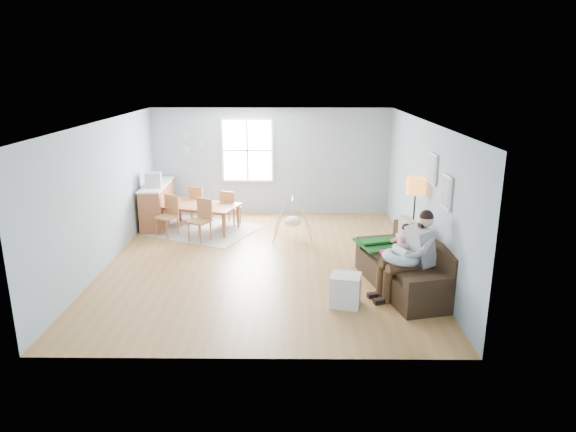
{
  "coord_description": "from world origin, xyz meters",
  "views": [
    {
      "loc": [
        0.55,
        -9.37,
        3.61
      ],
      "look_at": [
        0.46,
        -0.27,
        1.0
      ],
      "focal_mm": 32.0,
      "sensor_mm": 36.0,
      "label": 1
    }
  ],
  "objects_px": {
    "counter": "(158,204)",
    "dining_table": "(200,218)",
    "storage_cube": "(345,290)",
    "chair_sw": "(169,213)",
    "toddler": "(400,243)",
    "floor_lamp": "(415,194)",
    "chair_nw": "(199,202)",
    "sofa": "(408,271)",
    "chair_se": "(202,217)",
    "baby_swing": "(293,221)",
    "father": "(411,252)",
    "chair_ne": "(230,206)",
    "monitor": "(153,180)"
  },
  "relations": [
    {
      "from": "monitor",
      "to": "chair_nw",
      "type": "bearing_deg",
      "value": 32.09
    },
    {
      "from": "dining_table",
      "to": "baby_swing",
      "type": "height_order",
      "value": "baby_swing"
    },
    {
      "from": "toddler",
      "to": "floor_lamp",
      "type": "height_order",
      "value": "floor_lamp"
    },
    {
      "from": "counter",
      "to": "dining_table",
      "type": "bearing_deg",
      "value": -23.73
    },
    {
      "from": "storage_cube",
      "to": "monitor",
      "type": "xyz_separation_m",
      "value": [
        -4.05,
        4.08,
        0.91
      ]
    },
    {
      "from": "storage_cube",
      "to": "baby_swing",
      "type": "distance_m",
      "value": 3.46
    },
    {
      "from": "floor_lamp",
      "to": "chair_sw",
      "type": "height_order",
      "value": "floor_lamp"
    },
    {
      "from": "chair_se",
      "to": "dining_table",
      "type": "bearing_deg",
      "value": 103.0
    },
    {
      "from": "storage_cube",
      "to": "baby_swing",
      "type": "bearing_deg",
      "value": 103.87
    },
    {
      "from": "sofa",
      "to": "storage_cube",
      "type": "relative_size",
      "value": 4.39
    },
    {
      "from": "storage_cube",
      "to": "chair_sw",
      "type": "relative_size",
      "value": 0.59
    },
    {
      "from": "toddler",
      "to": "chair_ne",
      "type": "xyz_separation_m",
      "value": [
        -3.34,
        3.45,
        -0.26
      ]
    },
    {
      "from": "dining_table",
      "to": "chair_ne",
      "type": "bearing_deg",
      "value": 47.9
    },
    {
      "from": "chair_nw",
      "to": "counter",
      "type": "xyz_separation_m",
      "value": [
        -0.95,
        -0.24,
        0.01
      ]
    },
    {
      "from": "storage_cube",
      "to": "chair_sw",
      "type": "bearing_deg",
      "value": 135.37
    },
    {
      "from": "storage_cube",
      "to": "chair_nw",
      "type": "distance_m",
      "value": 5.61
    },
    {
      "from": "sofa",
      "to": "chair_sw",
      "type": "height_order",
      "value": "chair_sw"
    },
    {
      "from": "toddler",
      "to": "dining_table",
      "type": "height_order",
      "value": "toddler"
    },
    {
      "from": "storage_cube",
      "to": "baby_swing",
      "type": "height_order",
      "value": "baby_swing"
    },
    {
      "from": "baby_swing",
      "to": "chair_nw",
      "type": "bearing_deg",
      "value": 150.57
    },
    {
      "from": "father",
      "to": "chair_se",
      "type": "distance_m",
      "value": 4.84
    },
    {
      "from": "sofa",
      "to": "storage_cube",
      "type": "xyz_separation_m",
      "value": [
        -1.14,
        -0.68,
        -0.06
      ]
    },
    {
      "from": "father",
      "to": "chair_sw",
      "type": "distance_m",
      "value": 5.69
    },
    {
      "from": "storage_cube",
      "to": "sofa",
      "type": "bearing_deg",
      "value": 30.75
    },
    {
      "from": "storage_cube",
      "to": "father",
      "type": "bearing_deg",
      "value": 17.35
    },
    {
      "from": "chair_se",
      "to": "counter",
      "type": "distance_m",
      "value": 1.75
    },
    {
      "from": "chair_nw",
      "to": "baby_swing",
      "type": "distance_m",
      "value": 2.64
    },
    {
      "from": "father",
      "to": "monitor",
      "type": "height_order",
      "value": "father"
    },
    {
      "from": "father",
      "to": "dining_table",
      "type": "bearing_deg",
      "value": 138.45
    },
    {
      "from": "storage_cube",
      "to": "chair_sw",
      "type": "distance_m",
      "value": 5.07
    },
    {
      "from": "counter",
      "to": "monitor",
      "type": "xyz_separation_m",
      "value": [
        0.03,
        -0.34,
        0.66
      ]
    },
    {
      "from": "storage_cube",
      "to": "counter",
      "type": "distance_m",
      "value": 6.01
    },
    {
      "from": "dining_table",
      "to": "monitor",
      "type": "xyz_separation_m",
      "value": [
        -1.07,
        0.15,
        0.86
      ]
    },
    {
      "from": "father",
      "to": "floor_lamp",
      "type": "bearing_deg",
      "value": 76.09
    },
    {
      "from": "counter",
      "to": "monitor",
      "type": "relative_size",
      "value": 4.45
    },
    {
      "from": "father",
      "to": "baby_swing",
      "type": "bearing_deg",
      "value": 122.31
    },
    {
      "from": "dining_table",
      "to": "chair_se",
      "type": "xyz_separation_m",
      "value": [
        0.17,
        -0.72,
        0.22
      ]
    },
    {
      "from": "chair_nw",
      "to": "counter",
      "type": "relative_size",
      "value": 0.49
    },
    {
      "from": "storage_cube",
      "to": "chair_ne",
      "type": "distance_m",
      "value": 4.9
    },
    {
      "from": "sofa",
      "to": "chair_se",
      "type": "height_order",
      "value": "chair_se"
    },
    {
      "from": "toddler",
      "to": "chair_nw",
      "type": "distance_m",
      "value": 5.62
    },
    {
      "from": "sofa",
      "to": "toddler",
      "type": "distance_m",
      "value": 0.48
    },
    {
      "from": "dining_table",
      "to": "baby_swing",
      "type": "distance_m",
      "value": 2.22
    },
    {
      "from": "chair_nw",
      "to": "toddler",
      "type": "bearing_deg",
      "value": -42.54
    },
    {
      "from": "father",
      "to": "toddler",
      "type": "bearing_deg",
      "value": 97.83
    },
    {
      "from": "floor_lamp",
      "to": "chair_nw",
      "type": "height_order",
      "value": "floor_lamp"
    },
    {
      "from": "father",
      "to": "storage_cube",
      "type": "distance_m",
      "value": 1.25
    },
    {
      "from": "dining_table",
      "to": "sofa",
      "type": "bearing_deg",
      "value": -20.69
    },
    {
      "from": "sofa",
      "to": "counter",
      "type": "distance_m",
      "value": 6.42
    },
    {
      "from": "father",
      "to": "chair_se",
      "type": "xyz_separation_m",
      "value": [
        -3.89,
        2.87,
        -0.26
      ]
    }
  ]
}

